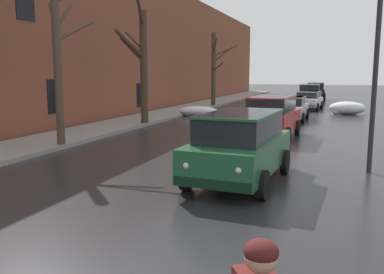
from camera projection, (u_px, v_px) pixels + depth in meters
name	position (u px, v px, depth m)	size (l,w,h in m)	color
left_sidewalk_slab	(138.00, 120.00, 24.21)	(2.89, 80.00, 0.16)	gray
brick_townhouse_facade	(107.00, 40.00, 24.13)	(0.63, 80.00, 9.50)	brown
snow_bank_along_left_kerb	(347.00, 108.00, 28.24)	(2.40, 1.38, 0.88)	white
snow_bank_mid_block_left	(199.00, 111.00, 27.07)	(2.73, 1.02, 0.66)	white
bare_tree_second_along_sidewalk	(59.00, 47.00, 15.15)	(2.72, 1.93, 7.11)	#4C3D2D
bare_tree_mid_block	(142.00, 63.00, 21.71)	(1.68, 2.60, 6.58)	#423323
bare_tree_far_down_block	(214.00, 68.00, 33.93)	(2.23, 2.75, 6.08)	#423323
suv_green_approaching_near_lane	(240.00, 144.00, 10.72)	(2.25, 4.46, 1.82)	#1E5633
suv_red_parked_kerbside_close	(272.00, 116.00, 17.96)	(2.23, 4.39, 1.82)	red
sedan_silver_parked_kerbside_mid	(291.00, 108.00, 24.82)	(1.98, 4.23, 1.42)	#B7B7BC
sedan_white_parked_far_down_block	(308.00, 100.00, 32.07)	(2.23, 4.13, 1.42)	silver
suv_grey_queued_behind_truck	(310.00, 93.00, 37.23)	(2.15, 4.43, 1.82)	slate
suv_black_at_far_intersection	(316.00, 91.00, 42.99)	(2.13, 4.60, 1.82)	black
street_lamp_post	(377.00, 51.00, 11.28)	(0.44, 0.24, 6.13)	#28282D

